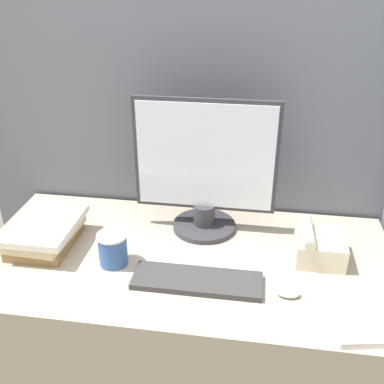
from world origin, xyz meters
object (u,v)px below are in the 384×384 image
Objects in this scene: monitor at (205,174)px; coffee_cup at (113,249)px; keyboard at (197,281)px; desk_telephone at (319,247)px; mouse at (288,292)px; book_stack at (45,233)px.

monitor is 4.52× the size of coffee_cup.
desk_telephone is at bearing 26.55° from keyboard.
keyboard is 0.44m from desk_telephone.
mouse is 0.25× the size of book_stack.
book_stack is (-0.57, 0.14, 0.04)m from keyboard.
coffee_cup is at bearing 167.82° from keyboard.
mouse is 0.41× the size of desk_telephone.
desk_telephone is (0.39, 0.20, 0.04)m from keyboard.
coffee_cup is at bearing -169.11° from desk_telephone.
monitor is at bearing 161.14° from desk_telephone.
coffee_cup reaches higher than keyboard.
coffee_cup is at bearing 172.16° from mouse.
desk_telephone is (0.11, 0.21, 0.04)m from mouse.
coffee_cup is 0.39× the size of book_stack.
monitor is 2.88× the size of desk_telephone.
book_stack is (-0.28, 0.07, -0.01)m from coffee_cup.
keyboard is at bearing -12.18° from coffee_cup.
book_stack is at bearing 166.68° from keyboard.
monitor reaches higher than keyboard.
monitor is 7.04× the size of mouse.
keyboard is (0.02, -0.34, -0.22)m from monitor.
book_stack reaches higher than mouse.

